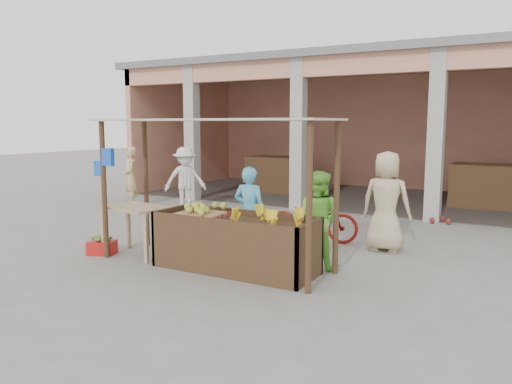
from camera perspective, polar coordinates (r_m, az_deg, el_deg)
The scene contains 18 objects.
ground at distance 8.30m, azimuth -5.36°, elevation -8.37°, with size 60.00×60.00×0.00m, color slate.
market_building at distance 16.11m, azimuth 13.28°, elevation 9.01°, with size 14.40×6.40×4.20m.
fruit_stall at distance 7.93m, azimuth -2.41°, elevation -6.12°, with size 2.60×0.95×0.80m, color #4B2E1E.
stall_awning at distance 8.03m, azimuth -5.38°, elevation 5.42°, with size 4.09×1.35×2.39m.
banana_heap at distance 7.51m, azimuth 1.08°, elevation -2.96°, with size 1.16×0.63×0.21m, color yellow, non-canonical shape.
melon_tray at distance 8.21m, azimuth -6.36°, elevation -2.15°, with size 0.75×0.65×0.20m.
berry_heap at distance 7.86m, azimuth -3.19°, elevation -2.76°, with size 0.42×0.34×0.13m, color maroon.
side_table at distance 8.99m, azimuth -13.53°, elevation -2.49°, with size 1.20×0.92×0.88m.
papaya_pile at distance 8.95m, azimuth -13.58°, elevation -0.93°, with size 0.73×0.42×0.21m, color #49842B, non-canonical shape.
red_crate at distance 9.36m, azimuth -17.19°, elevation -6.07°, with size 0.46×0.33×0.24m, color red.
plantain_bundle at distance 9.32m, azimuth -17.23°, elevation -5.14°, with size 0.35×0.25×0.07m, color olive, non-canonical shape.
produce_sacks at distance 12.37m, azimuth 20.01°, elevation -1.99°, with size 1.00×0.75×0.60m.
vendor_blue at distance 8.65m, azimuth -0.75°, elevation -1.93°, with size 0.63×0.46×1.69m, color #51BEE3.
vendor_green at distance 8.06m, azimuth 7.08°, elevation -2.83°, with size 0.80×0.46×1.65m, color #7EDB43.
motorcycle at distance 9.82m, azimuth 6.51°, elevation -2.95°, with size 1.84×0.64×0.96m, color maroon.
shopper_a at distance 13.38m, azimuth -8.10°, elevation 1.77°, with size 1.18×0.59×1.83m, color silver.
shopper_c at distance 9.32m, azimuth 14.68°, elevation -0.46°, with size 0.97×0.63×2.02m, color tan.
shopper_e at distance 14.16m, azimuth -14.16°, elevation 1.79°, with size 0.65×0.50×1.76m, color tan.
Camera 1 is at (4.56, -6.54, 2.31)m, focal length 35.00 mm.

